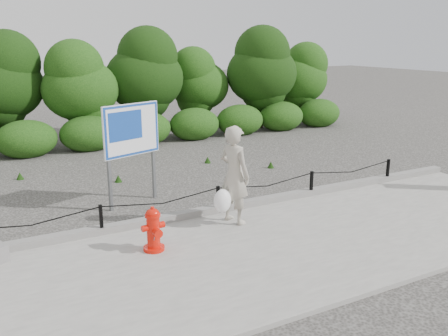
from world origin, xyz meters
name	(u,v)px	position (x,y,z in m)	size (l,w,h in m)	color
ground	(218,216)	(0.00, 0.00, 0.00)	(90.00, 90.00, 0.00)	#2D2B28
sidewalk	(269,250)	(0.00, -2.00, 0.04)	(14.00, 4.00, 0.08)	gray
curb	(217,209)	(0.00, 0.05, 0.15)	(14.00, 0.22, 0.14)	slate
chain_barrier	(218,196)	(0.00, 0.00, 0.46)	(10.06, 0.06, 0.60)	black
treeline	(94,78)	(-0.41, 8.92, 2.35)	(20.15, 3.40, 4.21)	black
fire_hydrant	(153,230)	(-1.86, -1.13, 0.47)	(0.43, 0.44, 0.81)	red
pedestrian	(234,176)	(0.03, -0.62, 1.05)	(0.87, 0.84, 2.00)	#A59E8D
advertising_sign	(131,134)	(-1.35, 1.58, 1.65)	(1.40, 0.55, 2.33)	slate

